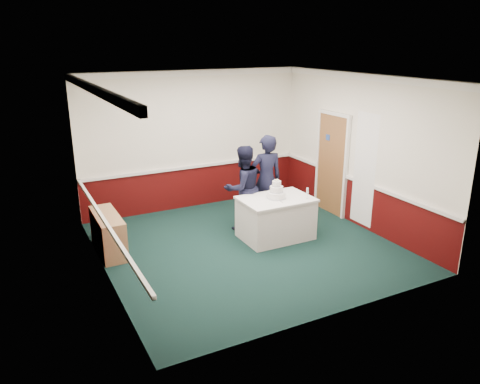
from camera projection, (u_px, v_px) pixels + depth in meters
name	position (u px, v px, depth m)	size (l,w,h in m)	color
ground	(247.00, 246.00, 8.53)	(5.00, 5.00, 0.00)	#132F2A
room_shell	(236.00, 134.00, 8.47)	(5.00, 5.00, 3.00)	white
sideboard	(108.00, 233.00, 8.21)	(0.41, 1.20, 0.70)	tan
cake_table	(276.00, 218.00, 8.79)	(1.32, 0.92, 0.79)	white
wedding_cake	(276.00, 192.00, 8.63)	(0.35, 0.35, 0.36)	white
cake_knife	(281.00, 201.00, 8.48)	(0.01, 0.22, 0.01)	silver
champagne_flute	(308.00, 191.00, 8.60)	(0.05, 0.05, 0.21)	silver
person_man	(243.00, 188.00, 9.10)	(0.81, 0.63, 1.68)	black
person_woman	(266.00, 180.00, 9.36)	(0.67, 0.44, 1.83)	black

